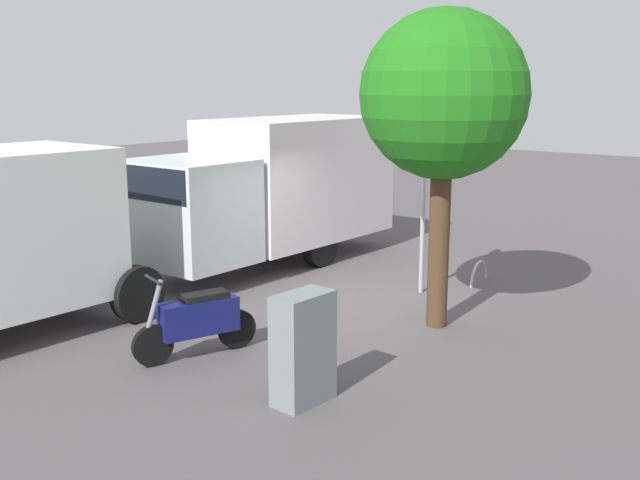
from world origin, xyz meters
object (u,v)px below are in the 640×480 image
at_px(box_truck_near, 268,186).
at_px(utility_cabinet, 303,348).
at_px(street_tree, 444,97).
at_px(bike_rack_hoop, 479,282).
at_px(stop_sign, 425,168).
at_px(motorcycle, 198,320).

distance_m(box_truck_near, utility_cabinet, 6.95).
bearing_deg(street_tree, bike_rack_hoop, -167.30).
height_order(street_tree, utility_cabinet, street_tree).
bearing_deg(stop_sign, bike_rack_hoop, 157.26).
distance_m(stop_sign, bike_rack_hoop, 2.62).
relative_size(stop_sign, utility_cabinet, 2.52).
relative_size(utility_cabinet, bike_rack_hoop, 1.57).
bearing_deg(utility_cabinet, box_truck_near, -134.71).
xyz_separation_m(street_tree, utility_cabinet, (3.47, 0.16, -2.83)).
relative_size(box_truck_near, utility_cabinet, 5.66).
bearing_deg(stop_sign, box_truck_near, -88.26).
bearing_deg(stop_sign, motorcycle, -9.65).
height_order(box_truck_near, stop_sign, stop_sign).
height_order(box_truck_near, street_tree, street_tree).
bearing_deg(utility_cabinet, motorcycle, -97.59).
bearing_deg(box_truck_near, motorcycle, 32.05).
bearing_deg(box_truck_near, street_tree, 74.39).
bearing_deg(street_tree, utility_cabinet, 2.68).
bearing_deg(stop_sign, utility_cabinet, 14.70).
distance_m(box_truck_near, street_tree, 5.26).
height_order(stop_sign, bike_rack_hoop, stop_sign).
xyz_separation_m(street_tree, bike_rack_hoop, (-2.72, -0.61, -3.50)).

